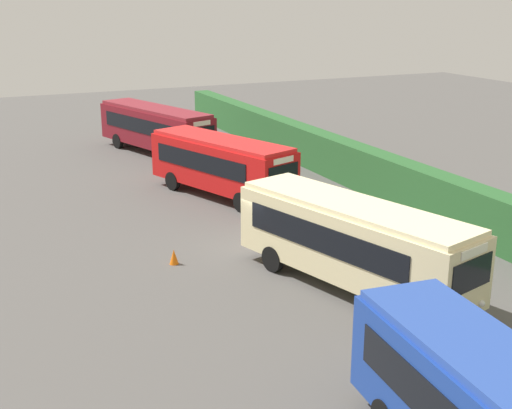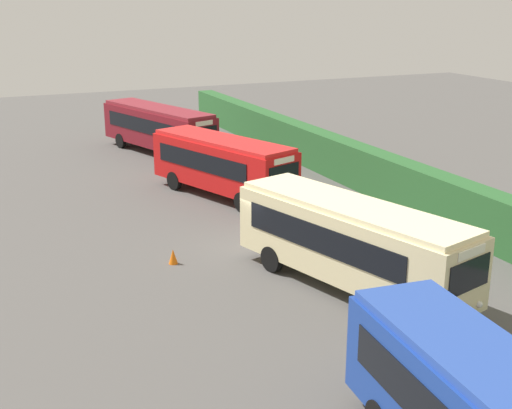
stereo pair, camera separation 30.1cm
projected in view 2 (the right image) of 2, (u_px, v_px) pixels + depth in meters
The scene contains 8 objects.
ground_plane at pixel (267, 255), 27.64m from camera, with size 101.89×101.89×0.00m, color #514F4C.
bus_maroon at pixel (158, 127), 44.73m from camera, with size 10.25×5.14×3.07m.
bus_red at pixel (223, 163), 35.11m from camera, with size 9.11×5.16×3.06m.
bus_cream at pixel (351, 240), 23.96m from camera, with size 9.82×4.90×3.17m.
person_left at pixel (250, 168), 37.46m from camera, with size 0.38×0.51×1.81m.
person_center at pixel (468, 359), 18.00m from camera, with size 0.56×0.46×1.68m.
hedge_row at pixel (445, 202), 30.77m from camera, with size 62.95×1.21×2.28m, color #295B2B.
traffic_cone at pixel (173, 256), 26.62m from camera, with size 0.36×0.36×0.60m, color orange.
Camera 2 is at (23.36, -10.98, 10.09)m, focal length 47.92 mm.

